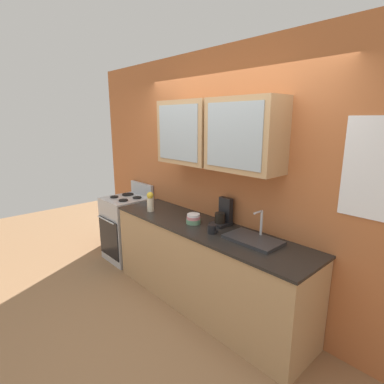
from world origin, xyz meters
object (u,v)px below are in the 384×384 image
bowl_stack (193,219)px  cup_near_sink (212,229)px  stove_range (127,228)px  sink_faucet (253,239)px  vase (150,202)px  coffee_maker (223,215)px

bowl_stack → cup_near_sink: bearing=-10.6°
stove_range → cup_near_sink: 1.88m
sink_faucet → vase: (-1.42, -0.16, 0.10)m
cup_near_sink → sink_faucet: bearing=19.5°
sink_faucet → cup_near_sink: 0.42m
vase → stove_range: bearing=172.5°
cup_near_sink → bowl_stack: bearing=169.4°
bowl_stack → coffee_maker: size_ratio=0.55×
vase → cup_near_sink: bearing=1.3°
sink_faucet → cup_near_sink: sink_faucet is taller
cup_near_sink → coffee_maker: coffee_maker is taller
vase → coffee_maker: 0.97m
sink_faucet → coffee_maker: 0.52m
vase → cup_near_sink: vase is taller
sink_faucet → coffee_maker: size_ratio=1.79×
vase → coffee_maker: size_ratio=0.83×
bowl_stack → cup_near_sink: bowl_stack is taller
stove_range → cup_near_sink: stove_range is taller
vase → coffee_maker: bearing=17.7°
bowl_stack → cup_near_sink: size_ratio=1.29×
bowl_stack → cup_near_sink: 0.35m
stove_range → bowl_stack: bearing=-0.6°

